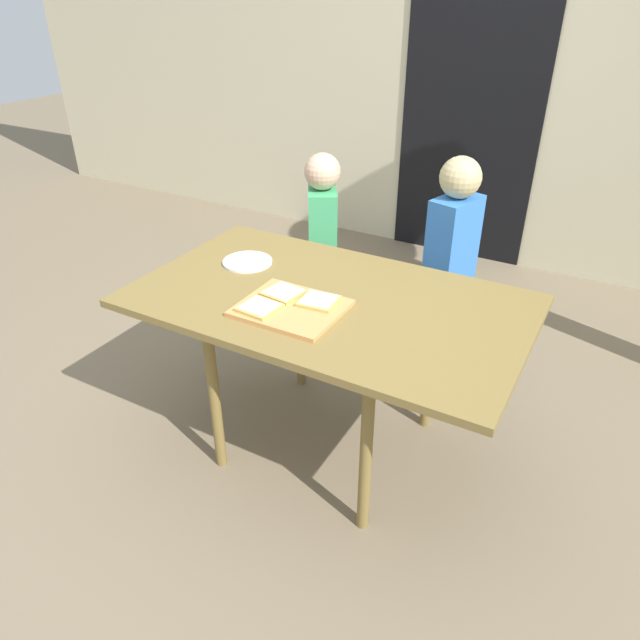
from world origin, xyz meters
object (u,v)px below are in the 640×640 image
cutting_board (291,308)px  child_right (451,254)px  pizza_slice_far_right (320,301)px  dining_table (328,311)px  pizza_slice_near_left (259,307)px  pizza_slice_far_left (283,293)px  child_left (322,234)px  plate_white_left (247,262)px

cutting_board → child_right: child_right is taller
cutting_board → pizza_slice_far_right: (0.08, 0.07, 0.01)m
dining_table → pizza_slice_near_left: size_ratio=10.36×
pizza_slice_far_right → child_right: (0.21, 0.85, -0.10)m
cutting_board → pizza_slice_far_left: bearing=138.9°
pizza_slice_far_left → child_left: (-0.33, 0.88, -0.15)m
dining_table → cutting_board: 0.17m
cutting_board → pizza_slice_near_left: (-0.08, -0.07, 0.01)m
dining_table → plate_white_left: plate_white_left is taller
pizza_slice_far_right → child_right: size_ratio=0.13×
cutting_board → child_right: size_ratio=0.33×
pizza_slice_near_left → plate_white_left: size_ratio=0.68×
plate_white_left → child_left: (-0.04, 0.70, -0.14)m
dining_table → pizza_slice_far_left: pizza_slice_far_left is taller
child_right → dining_table: bearing=-105.4°
pizza_slice_near_left → plate_white_left: bearing=131.1°
dining_table → pizza_slice_far_right: 0.11m
dining_table → child_left: child_left is taller
pizza_slice_far_left → child_left: 0.95m
cutting_board → pizza_slice_near_left: 0.11m
pizza_slice_far_right → dining_table: bearing=93.6°
pizza_slice_far_left → plate_white_left: pizza_slice_far_left is taller
pizza_slice_far_right → child_right: child_right is taller
cutting_board → child_left: child_left is taller
pizza_slice_near_left → pizza_slice_far_right: bearing=41.5°
child_left → child_right: (0.68, -0.03, 0.05)m
pizza_slice_near_left → child_right: child_right is taller
cutting_board → pizza_slice_far_right: size_ratio=2.54×
pizza_slice_far_left → plate_white_left: 0.34m
pizza_slice_near_left → child_right: bearing=69.6°
pizza_slice_near_left → child_right: (0.37, 0.99, -0.10)m
pizza_slice_far_left → pizza_slice_near_left: same height
dining_table → child_right: child_right is taller
pizza_slice_far_left → plate_white_left: bearing=147.7°
dining_table → child_left: bearing=120.4°
dining_table → pizza_slice_far_right: pizza_slice_far_right is taller
dining_table → plate_white_left: bearing=166.8°
pizza_slice_near_left → dining_table: bearing=54.1°
cutting_board → plate_white_left: 0.43m
pizza_slice_far_right → plate_white_left: (-0.43, 0.17, -0.02)m
cutting_board → plate_white_left: size_ratio=1.75×
pizza_slice_far_left → child_left: size_ratio=0.15×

